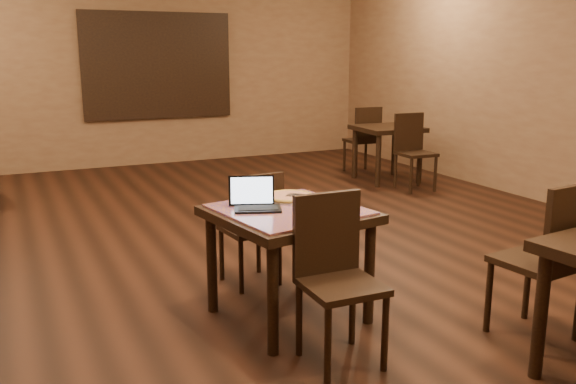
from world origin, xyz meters
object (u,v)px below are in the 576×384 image
chair_main_far (255,223)px  other_table_a_chair_far (364,136)px  other_table_a_chair_near (412,147)px  other_table_c_chair_far (551,253)px  chair_main_near (335,268)px  pizza_pan (290,198)px  laptop (255,200)px  other_table_a (387,136)px  tiled_table (289,223)px

chair_main_far → other_table_a_chair_far: (3.15, 3.44, 0.05)m
other_table_a_chair_near → other_table_c_chair_far: bearing=-112.8°
chair_main_near → pizza_pan: bearing=83.2°
laptop → other_table_a_chair_far: 5.20m
laptop → other_table_c_chair_far: bearing=-16.4°
pizza_pan → other_table_a: size_ratio=0.45×
other_table_a_chair_far → other_table_c_chair_far: other_table_c_chair_far is taller
chair_main_near → other_table_a_chair_near: size_ratio=0.99×
other_table_a_chair_near → other_table_a_chair_far: bearing=93.4°
other_table_a_chair_near → pizza_pan: bearing=-135.8°
tiled_table → other_table_c_chair_far: 1.63m
chair_main_far → other_table_a_chair_far: bearing=-138.9°
chair_main_far → pizza_pan: (0.11, -0.38, 0.26)m
other_table_a_chair_far → other_table_c_chair_far: size_ratio=0.97×
other_table_a_chair_near → other_table_a_chair_far: (-0.01, 1.15, 0.00)m
chair_main_far → pizza_pan: chair_main_far is taller
other_table_c_chair_far → chair_main_near: bearing=-23.2°
other_table_a_chair_near → laptop: bearing=-137.1°
tiled_table → pizza_pan: bearing=53.9°
tiled_table → pizza_pan: 0.29m
chair_main_near → chair_main_far: (0.01, 1.24, -0.05)m
chair_main_far → laptop: 0.65m
tiled_table → other_table_a_chair_near: (3.16, 2.91, -0.10)m
other_table_a_chair_near → other_table_a_chair_far: same height
laptop → other_table_a_chair_far: size_ratio=0.36×
chair_main_far → other_table_a_chair_near: (3.16, 2.29, 0.05)m
chair_main_near → other_table_a_chair_near: 4.74m
other_table_c_chair_far → other_table_a_chair_near: bearing=-122.0°
tiled_table → pizza_pan: size_ratio=2.73×
other_table_a_chair_near → tiled_table: bearing=-134.4°
chair_main_far → other_table_a_chair_near: size_ratio=0.91×
chair_main_near → other_table_a: 5.18m
pizza_pan → other_table_a_chair_far: (3.04, 3.82, -0.21)m
tiled_table → other_table_a_chair_far: (3.16, 4.06, -0.10)m
tiled_table → chair_main_near: bearing=-99.4°
chair_main_far → pizza_pan: bearing=99.7°
other_table_a_chair_far → chair_main_far: bearing=50.5°
other_table_a_chair_far → other_table_a_chair_near: bearing=93.4°
other_table_a → other_table_a_chair_far: other_table_a_chair_far is taller
laptop → pizza_pan: 0.35m
chair_main_near → chair_main_far: size_ratio=1.09×
other_table_c_chair_far → laptop: bearing=-43.0°
other_table_a_chair_near → chair_main_near: bearing=-128.9°
tiled_table → chair_main_far: (0.01, 0.62, -0.16)m
laptop → chair_main_far: bearing=88.6°
chair_main_near → other_table_a_chair_near: (3.16, 3.53, 0.01)m
tiled_table → pizza_pan: pizza_pan is taller
pizza_pan → other_table_a: 4.45m
tiled_table → laptop: laptop is taller
pizza_pan → other_table_a: pizza_pan is taller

